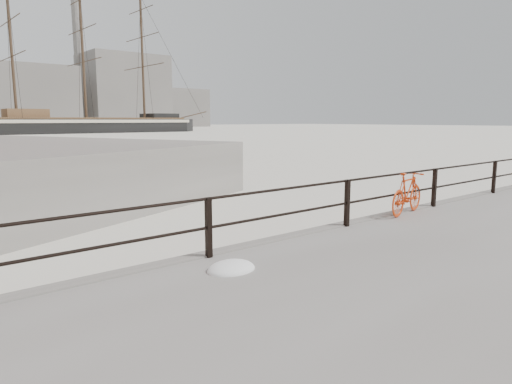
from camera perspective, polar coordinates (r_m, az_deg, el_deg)
ground at (r=12.92m, az=20.59°, el=-3.14°), size 400.00×400.00×0.00m
guardrail at (r=12.71m, az=21.39°, el=0.51°), size 28.00×0.10×1.00m
bicycle at (r=11.46m, az=18.39°, el=-0.13°), size 1.72×0.56×1.03m
barque_black at (r=97.48m, az=-20.33°, el=6.94°), size 55.50×18.85×31.60m
industrial_west at (r=149.64m, az=-27.91°, el=10.45°), size 32.00×18.00×18.00m
industrial_mid at (r=165.29m, az=-16.16°, el=11.94°), size 26.00×20.00×24.00m
industrial_east at (r=179.88m, az=-9.89°, el=10.30°), size 20.00×16.00×14.00m
smokestack at (r=166.13m, az=-21.29°, el=15.14°), size 2.80×2.80×44.00m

